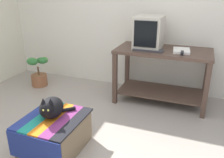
{
  "coord_description": "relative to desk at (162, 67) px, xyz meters",
  "views": [
    {
      "loc": [
        0.89,
        -1.61,
        1.58
      ],
      "look_at": [
        -0.06,
        0.85,
        0.55
      ],
      "focal_mm": 38.11,
      "sensor_mm": 36.0,
      "label": 1
    }
  ],
  "objects": [
    {
      "name": "cat",
      "position": [
        -0.83,
        -1.48,
        -0.07
      ],
      "size": [
        0.33,
        0.4,
        0.26
      ],
      "rotation": [
        0.0,
        0.0,
        0.33
      ],
      "color": "black",
      "rests_on": "ottoman_with_blanket"
    },
    {
      "name": "book",
      "position": [
        0.24,
        -0.05,
        0.27
      ],
      "size": [
        0.24,
        0.3,
        0.03
      ],
      "primitive_type": "cube",
      "rotation": [
        0.0,
        0.0,
        0.11
      ],
      "color": "white",
      "rests_on": "desk"
    },
    {
      "name": "desk",
      "position": [
        0.0,
        0.0,
        0.0
      ],
      "size": [
        1.29,
        0.68,
        0.78
      ],
      "rotation": [
        0.0,
        0.0,
        0.01
      ],
      "color": "#4C382D",
      "rests_on": "ground_plane"
    },
    {
      "name": "back_wall",
      "position": [
        -0.41,
        0.45,
        0.77
      ],
      "size": [
        8.0,
        0.1,
        2.6
      ],
      "primitive_type": "cube",
      "color": "silver",
      "rests_on": "ground_plane"
    },
    {
      "name": "keyboard",
      "position": [
        -0.18,
        -0.15,
        0.26
      ],
      "size": [
        0.4,
        0.15,
        0.02
      ],
      "primitive_type": "cube",
      "rotation": [
        0.0,
        0.0,
        -0.0
      ],
      "color": "#333338",
      "rests_on": "desk"
    },
    {
      "name": "tv_monitor",
      "position": [
        -0.22,
        0.03,
        0.46
      ],
      "size": [
        0.37,
        0.48,
        0.43
      ],
      "rotation": [
        0.0,
        0.0,
        0.01
      ],
      "color": "#BCB7A8",
      "rests_on": "desk"
    },
    {
      "name": "potted_plant",
      "position": [
        -2.02,
        -0.16,
        -0.29
      ],
      "size": [
        0.41,
        0.41,
        0.51
      ],
      "color": "brown",
      "rests_on": "ground_plane"
    },
    {
      "name": "stapler",
      "position": [
        0.26,
        -0.18,
        0.27
      ],
      "size": [
        0.04,
        0.11,
        0.04
      ],
      "primitive_type": "cube",
      "rotation": [
        0.0,
        0.0,
        0.06
      ],
      "color": "black",
      "rests_on": "desk"
    },
    {
      "name": "ottoman_with_blanket",
      "position": [
        -0.81,
        -1.5,
        -0.35
      ],
      "size": [
        0.58,
        0.65,
        0.36
      ],
      "color": "#7A664C",
      "rests_on": "ground_plane"
    }
  ]
}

